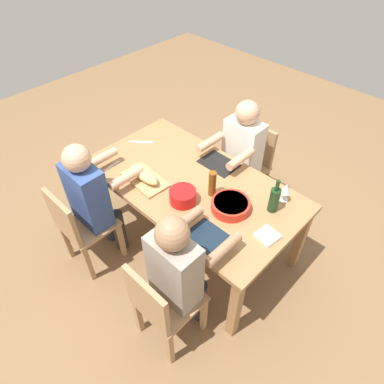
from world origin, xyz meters
The scene contains 20 objects.
ground_plane centered at (0.00, 0.00, 0.00)m, with size 8.00×8.00×0.00m, color brown.
dining_table centered at (0.00, 0.00, 0.66)m, with size 1.79×0.98×0.74m.
chair_far_right centered at (0.49, 0.81, 0.48)m, with size 0.40×0.40×0.85m.
diner_far_right centered at (0.49, 0.63, 0.70)m, with size 0.41×0.53×1.20m.
chair_near_center centered at (0.00, -0.81, 0.48)m, with size 0.40×0.40×0.85m.
diner_near_center centered at (0.00, -0.63, 0.70)m, with size 0.41×0.53×1.20m.
chair_far_left centered at (-0.49, 0.81, 0.48)m, with size 0.40×0.40×0.85m.
diner_far_left centered at (-0.49, 0.63, 0.70)m, with size 0.41×0.53×1.20m.
serving_bowl_pasta centered at (-0.41, 0.02, 0.78)m, with size 0.29×0.29×0.08m.
serving_bowl_fruit centered at (-0.10, 0.21, 0.80)m, with size 0.21×0.21×0.11m.
cutting_board centered at (0.29, 0.25, 0.75)m, with size 0.40×0.22×0.02m, color tan.
bread_loaf centered at (0.29, 0.25, 0.81)m, with size 0.32×0.11×0.09m, color tan.
wine_bottle centered at (-0.64, -0.19, 0.85)m, with size 0.08×0.08×0.29m.
beer_bottle centered at (-0.21, -0.01, 0.85)m, with size 0.06×0.06×0.22m, color brown.
wine_glass centered at (-0.65, -0.34, 0.86)m, with size 0.08×0.08×0.17m.
fork_far_right centered at (0.63, 0.33, 0.74)m, with size 0.02×0.17×0.01m, color silver.
placemat_near_center centered at (0.00, -0.33, 0.74)m, with size 0.32×0.23×0.01m, color black.
placemat_far_left centered at (-0.49, 0.33, 0.74)m, with size 0.32×0.23×0.01m, color #142333.
carving_knife centered at (0.72, -0.07, 0.74)m, with size 0.23×0.02×0.01m, color silver.
napkin_stack centered at (-0.77, 0.04, 0.75)m, with size 0.14×0.14×0.02m, color white.
Camera 1 is at (-1.43, 1.47, 2.59)m, focal length 31.83 mm.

